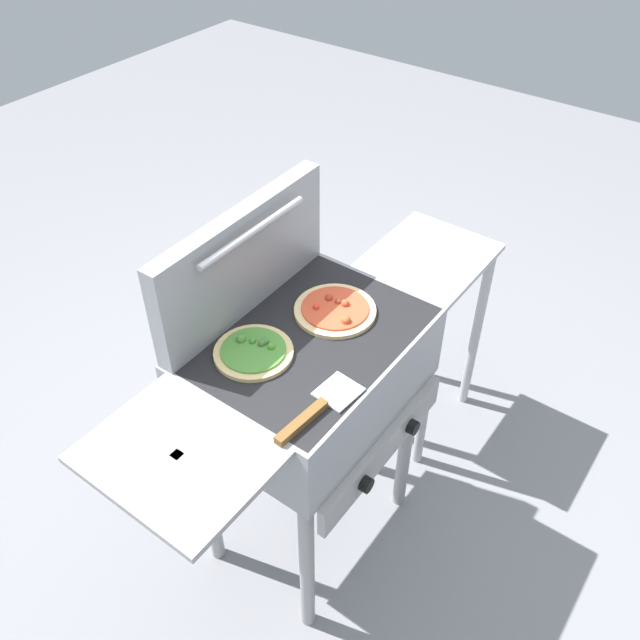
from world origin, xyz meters
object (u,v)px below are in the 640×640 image
at_px(spatula, 317,409).
at_px(pizza_pepperoni, 334,309).
at_px(grill, 307,378).
at_px(pizza_veggie, 254,351).
at_px(prep_table, 421,308).

bearing_deg(spatula, pizza_pepperoni, 29.38).
height_order(grill, pizza_veggie, pizza_veggie).
height_order(pizza_veggie, spatula, pizza_veggie).
bearing_deg(grill, pizza_pepperoni, 3.51).
relative_size(grill, pizza_veggie, 4.70).
distance_m(pizza_pepperoni, pizza_veggie, 0.27).
bearing_deg(grill, pizza_veggie, 148.24).
xyz_separation_m(pizza_pepperoni, pizza_veggie, (-0.26, 0.07, 0.00)).
distance_m(grill, pizza_pepperoni, 0.20).
xyz_separation_m(pizza_pepperoni, prep_table, (0.54, -0.00, -0.36)).
xyz_separation_m(grill, pizza_pepperoni, (0.13, 0.01, 0.15)).
bearing_deg(pizza_veggie, spatula, -103.54).
bearing_deg(pizza_veggie, pizza_pepperoni, -14.87).
relative_size(spatula, prep_table, 0.34).
relative_size(pizza_pepperoni, prep_table, 0.29).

